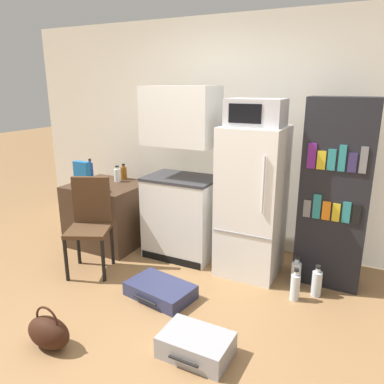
# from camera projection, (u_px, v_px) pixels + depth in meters

# --- Properties ---
(ground_plane) EXTENTS (24.00, 24.00, 0.00)m
(ground_plane) POSITION_uv_depth(u_px,v_px,m) (155.00, 333.00, 2.91)
(ground_plane) COLOR olive
(wall_back) EXTENTS (6.40, 0.10, 2.59)m
(wall_back) POSITION_uv_depth(u_px,v_px,m) (263.00, 137.00, 4.18)
(wall_back) COLOR silver
(wall_back) RESTS_ON ground_plane
(side_table) EXTENTS (0.82, 0.74, 0.73)m
(side_table) POSITION_uv_depth(u_px,v_px,m) (109.00, 214.00, 4.48)
(side_table) COLOR #422D1E
(side_table) RESTS_ON ground_plane
(kitchen_hutch) EXTENTS (0.77, 0.54, 1.85)m
(kitchen_hutch) POSITION_uv_depth(u_px,v_px,m) (181.00, 182.00, 4.03)
(kitchen_hutch) COLOR silver
(kitchen_hutch) RESTS_ON ground_plane
(refrigerator) EXTENTS (0.59, 0.59, 1.48)m
(refrigerator) POSITION_uv_depth(u_px,v_px,m) (252.00, 202.00, 3.69)
(refrigerator) COLOR white
(refrigerator) RESTS_ON ground_plane
(microwave) EXTENTS (0.53, 0.35, 0.25)m
(microwave) POSITION_uv_depth(u_px,v_px,m) (256.00, 112.00, 3.45)
(microwave) COLOR #B7B7BC
(microwave) RESTS_ON refrigerator
(bookshelf) EXTENTS (0.60, 0.32, 1.76)m
(bookshelf) POSITION_uv_depth(u_px,v_px,m) (335.00, 195.00, 3.44)
(bookshelf) COLOR black
(bookshelf) RESTS_ON ground_plane
(bottle_amber_beer) EXTENTS (0.08, 0.08, 0.19)m
(bottle_amber_beer) POSITION_uv_depth(u_px,v_px,m) (124.00, 173.00, 4.58)
(bottle_amber_beer) COLOR brown
(bottle_amber_beer) RESTS_ON side_table
(bottle_milk_white) EXTENTS (0.08, 0.08, 0.19)m
(bottle_milk_white) POSITION_uv_depth(u_px,v_px,m) (117.00, 175.00, 4.47)
(bottle_milk_white) COLOR white
(bottle_milk_white) RESTS_ON side_table
(bottle_blue_soda) EXTENTS (0.07, 0.07, 0.24)m
(bottle_blue_soda) POSITION_uv_depth(u_px,v_px,m) (90.00, 170.00, 4.63)
(bottle_blue_soda) COLOR #1E47A3
(bottle_blue_soda) RESTS_ON side_table
(bowl) EXTENTS (0.13, 0.13, 0.04)m
(bowl) POSITION_uv_depth(u_px,v_px,m) (104.00, 190.00, 4.06)
(bowl) COLOR silver
(bowl) RESTS_ON side_table
(cereal_box) EXTENTS (0.19, 0.07, 0.30)m
(cereal_box) POSITION_uv_depth(u_px,v_px,m) (82.00, 175.00, 4.19)
(cereal_box) COLOR #1E66A8
(cereal_box) RESTS_ON side_table
(chair) EXTENTS (0.53, 0.53, 0.96)m
(chair) POSITION_uv_depth(u_px,v_px,m) (90.00, 217.00, 3.79)
(chair) COLOR black
(chair) RESTS_ON ground_plane
(suitcase_large_flat) EXTENTS (0.65, 0.47, 0.13)m
(suitcase_large_flat) POSITION_uv_depth(u_px,v_px,m) (160.00, 290.00, 3.39)
(suitcase_large_flat) COLOR navy
(suitcase_large_flat) RESTS_ON ground_plane
(suitcase_small_flat) EXTENTS (0.50, 0.37, 0.16)m
(suitcase_small_flat) POSITION_uv_depth(u_px,v_px,m) (196.00, 345.00, 2.66)
(suitcase_small_flat) COLOR #99999E
(suitcase_small_flat) RESTS_ON ground_plane
(handbag) EXTENTS (0.36, 0.20, 0.33)m
(handbag) POSITION_uv_depth(u_px,v_px,m) (49.00, 332.00, 2.72)
(handbag) COLOR #33190F
(handbag) RESTS_ON ground_plane
(water_bottle_front) EXTENTS (0.09, 0.09, 0.30)m
(water_bottle_front) POSITION_uv_depth(u_px,v_px,m) (317.00, 283.00, 3.39)
(water_bottle_front) COLOR silver
(water_bottle_front) RESTS_ON ground_plane
(water_bottle_middle) EXTENTS (0.09, 0.09, 0.32)m
(water_bottle_middle) POSITION_uv_depth(u_px,v_px,m) (296.00, 274.00, 3.53)
(water_bottle_middle) COLOR silver
(water_bottle_middle) RESTS_ON ground_plane
(water_bottle_back) EXTENTS (0.08, 0.08, 0.31)m
(water_bottle_back) POSITION_uv_depth(u_px,v_px,m) (295.00, 287.00, 3.33)
(water_bottle_back) COLOR silver
(water_bottle_back) RESTS_ON ground_plane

